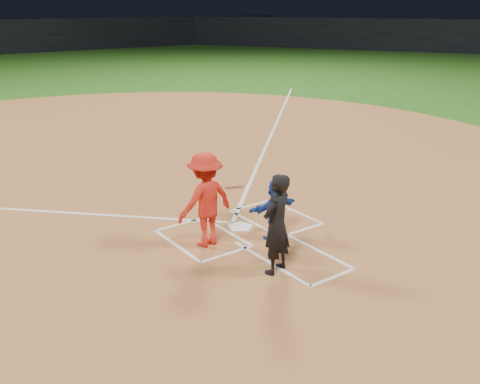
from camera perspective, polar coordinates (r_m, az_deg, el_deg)
ground at (r=11.64m, az=0.03°, el=-3.82°), size 120.00×120.00×0.00m
home_plate_dirt at (r=16.59m, az=-12.28°, el=2.92°), size 28.00×28.00×0.01m
stadium_wall_right at (r=58.37m, az=20.63°, el=15.33°), size 31.04×52.56×3.20m
home_plate at (r=11.64m, az=0.03°, el=-3.73°), size 0.60×0.60×0.02m
catcher at (r=10.92m, az=3.81°, el=-1.87°), size 1.16×0.38×1.25m
umpire at (r=9.44m, az=3.92°, el=-3.44°), size 0.78×0.63×1.85m
chalk_markings at (r=15.96m, az=-11.23°, el=2.38°), size 28.35×17.32×0.01m
batter_at_plate at (r=10.51m, az=-3.70°, el=-0.84°), size 1.62×0.80×1.90m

